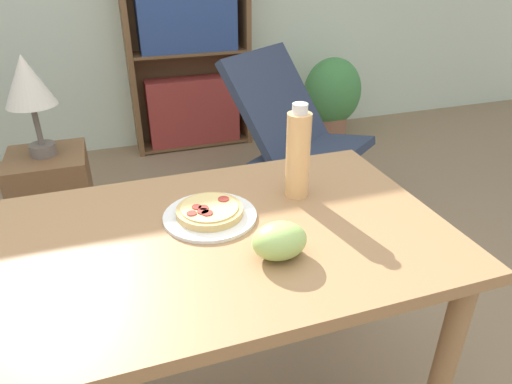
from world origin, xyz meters
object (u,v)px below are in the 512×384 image
Objects in this scene: bookshelf at (189,61)px; table_lamp at (28,86)px; grape_bunch at (280,241)px; side_table at (58,211)px; drink_bottle at (298,154)px; lounge_chair_far at (298,159)px; pizza_on_plate at (210,213)px; potted_plant_floor at (332,97)px.

bookshelf reaches higher than table_lamp.
grape_bunch is 0.22× the size of side_table.
bookshelf reaches higher than drink_bottle.
table_lamp is (-1.33, -0.20, 0.61)m from lounge_chair_far.
drink_bottle is 1.41m from side_table.
side_table is at bearing 0.00° from table_lamp.
lounge_chair_far is at bearing -70.08° from bookshelf.
pizza_on_plate is 0.91× the size of drink_bottle.
side_table is at bearing 116.35° from grape_bunch.
grape_bunch is 0.13× the size of lounge_chair_far.
table_lamp reaches higher than lounge_chair_far.
pizza_on_plate is 1.17m from table_lamp.
potted_plant_floor is at bearing 27.56° from side_table.
bookshelf is 2.47× the size of side_table.
lounge_chair_far is 1.66× the size of side_table.
lounge_chair_far is (0.82, 1.24, -0.49)m from pizza_on_plate.
table_lamp reaches higher than potted_plant_floor.
table_lamp is at bearing -152.44° from potted_plant_floor.
bookshelf is (-0.41, 1.12, 0.37)m from lounge_chair_far.
potted_plant_floor is (1.46, 2.08, -0.42)m from pizza_on_plate.
drink_bottle reaches higher than table_lamp.
potted_plant_floor is at bearing 59.63° from grape_bunch.
table_lamp is at bearing 127.98° from drink_bottle.
lounge_chair_far is at bearing 65.38° from drink_bottle.
table_lamp is at bearing -125.14° from bookshelf.
lounge_chair_far is at bearing 56.66° from pizza_on_plate.
drink_bottle is 2.41m from potted_plant_floor.
pizza_on_plate is at bearing -63.89° from side_table.
grape_bunch is 1.42m from table_lamp.
pizza_on_plate is 1.27m from side_table.
pizza_on_plate is 2.57m from potted_plant_floor.
pizza_on_plate is at bearing -99.89° from bookshelf.
drink_bottle is at bearing -52.02° from side_table.
side_table is 0.87× the size of potted_plant_floor.
bookshelf is 2.16× the size of potted_plant_floor.
drink_bottle is 0.41× the size of potted_plant_floor.
lounge_chair_far reaches higher than pizza_on_plate.
potted_plant_floor is (1.35, 2.30, -0.45)m from grape_bunch.
grape_bunch is 0.09× the size of bookshelf.
potted_plant_floor reaches higher than side_table.
bookshelf is at bearing 54.86° from table_lamp.
drink_bottle is 0.62× the size of table_lamp.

